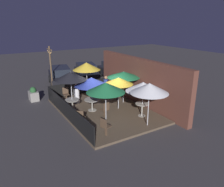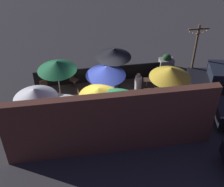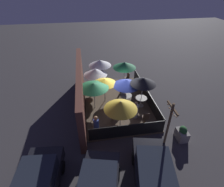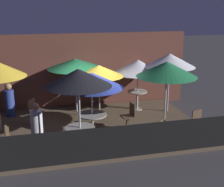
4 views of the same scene
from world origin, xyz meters
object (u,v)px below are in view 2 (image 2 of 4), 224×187
at_px(patio_umbrella_4, 35,94).
at_px(patio_umbrella_0, 106,71).
at_px(dining_table_1, 113,78).
at_px(patio_umbrella_3, 57,66).
at_px(patron_1, 138,85).
at_px(dining_table_2, 64,123).
at_px(patio_umbrella_2, 61,104).
at_px(patio_umbrella_1, 113,53).
at_px(patio_chair_2, 81,97).
at_px(dining_table_0, 106,91).
at_px(patio_chair_0, 149,79).
at_px(patio_umbrella_6, 171,73).
at_px(patio_chair_4, 45,88).
at_px(light_post, 195,52).
at_px(planter_box, 166,62).
at_px(patio_chair_3, 73,79).
at_px(patio_umbrella_7, 118,100).
at_px(patio_chair_1, 146,105).
at_px(patron_0, 171,118).

bearing_deg(patio_umbrella_4, patio_umbrella_0, -154.27).
bearing_deg(dining_table_1, patio_umbrella_3, 13.65).
bearing_deg(patio_umbrella_4, patron_1, -159.61).
height_order(patio_umbrella_4, dining_table_2, patio_umbrella_4).
bearing_deg(patio_umbrella_2, patio_umbrella_1, -131.20).
xyz_separation_m(patio_umbrella_2, patio_chair_2, (-0.92, -1.93, -1.28)).
height_order(patio_umbrella_2, dining_table_0, patio_umbrella_2).
distance_m(patio_umbrella_3, patio_chair_0, 5.12).
height_order(patio_umbrella_3, patio_umbrella_6, patio_umbrella_6).
relative_size(patio_umbrella_2, patio_umbrella_3, 0.85).
distance_m(patio_umbrella_2, patio_chair_4, 3.37).
relative_size(patio_umbrella_3, light_post, 0.66).
bearing_deg(planter_box, patio_umbrella_4, 29.87).
bearing_deg(patio_chair_0, patio_chair_4, 7.50).
relative_size(patio_umbrella_2, patio_umbrella_6, 0.84).
bearing_deg(patio_umbrella_2, patio_chair_3, -99.53).
xyz_separation_m(patio_umbrella_0, patio_umbrella_2, (2.24, 2.12, -0.07)).
relative_size(patio_umbrella_4, patio_chair_2, 2.53).
height_order(patio_umbrella_7, patron_1, patio_umbrella_7).
height_order(patio_umbrella_6, dining_table_0, patio_umbrella_6).
bearing_deg(light_post, patio_chair_1, 36.58).
bearing_deg(patio_umbrella_4, patio_umbrella_7, 166.88).
xyz_separation_m(patio_umbrella_1, patio_chair_0, (-1.92, 0.28, -1.69)).
relative_size(patio_umbrella_0, dining_table_2, 2.64).
bearing_deg(patio_umbrella_7, patio_umbrella_0, -85.64).
relative_size(patio_umbrella_2, patio_chair_4, 2.19).
xyz_separation_m(patio_chair_1, patio_chair_3, (3.45, -2.80, -0.02)).
bearing_deg(patio_umbrella_0, dining_table_0, 0.00).
bearing_deg(dining_table_1, patron_1, 146.95).
xyz_separation_m(patio_umbrella_1, patron_0, (-2.18, 3.60, -1.62)).
bearing_deg(patio_umbrella_6, dining_table_2, 11.61).
xyz_separation_m(patio_umbrella_2, patio_umbrella_3, (0.13, -2.48, 0.38)).
xyz_separation_m(dining_table_1, patio_chair_1, (-1.26, 2.41, -0.07)).
height_order(patio_umbrella_4, patio_chair_2, patio_umbrella_4).
distance_m(patio_umbrella_3, patron_1, 4.41).
bearing_deg(planter_box, dining_table_1, 24.12).
bearing_deg(dining_table_2, patron_1, -149.00).
relative_size(patio_chair_2, planter_box, 0.92).
height_order(patio_umbrella_0, patio_chair_4, patio_umbrella_0).
bearing_deg(patio_chair_3, patio_umbrella_7, -23.11).
distance_m(patio_umbrella_1, dining_table_1, 1.62).
distance_m(patio_umbrella_1, dining_table_2, 4.53).
bearing_deg(patio_umbrella_6, patio_umbrella_4, 5.11).
bearing_deg(patio_umbrella_0, patio_umbrella_1, -117.33).
bearing_deg(patio_umbrella_2, patio_chair_2, -115.65).
distance_m(patio_umbrella_2, patio_chair_2, 2.49).
relative_size(patio_umbrella_0, patron_1, 1.58).
distance_m(dining_table_2, patio_chair_1, 4.13).
xyz_separation_m(patio_umbrella_4, dining_table_1, (-3.90, -2.68, -1.48)).
bearing_deg(patio_umbrella_3, light_post, -175.14).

